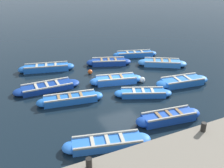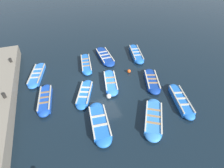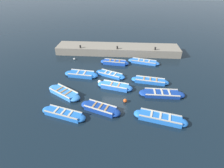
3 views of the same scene
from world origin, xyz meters
TOP-DOWN VIEW (x-y plane):
  - ground_plane at (0.00, 0.00)m, footprint 120.00×120.00m
  - boat_bow_out at (-0.69, -0.12)m, footprint 1.51×3.31m
  - boat_broadside at (4.16, 0.19)m, footprint 1.12×3.28m
  - boat_outer_right at (-3.78, 0.80)m, footprint 1.86×3.30m
  - boat_alongside at (4.64, -3.13)m, footprint 1.61×3.65m
  - boat_centre at (-1.52, -4.13)m, footprint 1.04×3.82m
  - boat_tucked at (0.48, -3.37)m, footprint 1.25×3.56m
  - boat_inner_gap at (-1.98, 4.14)m, footprint 2.57×3.40m
  - boat_outer_left at (-4.52, -3.51)m, footprint 1.62×3.79m
  - boat_far_corner at (1.22, 3.36)m, footprint 1.31×3.48m
  - boat_mid_row at (-4.55, 3.39)m, footprint 1.61×3.55m
  - boat_near_quay at (1.47, 0.46)m, footprint 1.92×3.19m
  - quay_wall at (7.46, 0.00)m, footprint 2.75×15.36m
  - bollard_north at (6.43, -4.54)m, footprint 0.20×0.20m
  - bollard_mid_north at (6.43, 0.00)m, footprint 0.20×0.20m
  - bollard_mid_south at (6.43, 4.54)m, footprint 0.20×0.20m
  - buoy_orange_near at (-2.67, -1.06)m, footprint 0.31×0.31m
  - buoy_yellow_far at (4.94, 5.02)m, footprint 0.24×0.24m
  - buoy_white_drifting at (-0.05, 1.34)m, footprint 0.35×0.35m

SIDE VIEW (x-z plane):
  - ground_plane at x=0.00m, z-range 0.00..0.00m
  - buoy_yellow_far at x=4.94m, z-range 0.00..0.24m
  - boat_near_quay at x=1.47m, z-range -0.03..0.33m
  - buoy_orange_near at x=-2.67m, z-range 0.00..0.31m
  - boat_centre at x=-1.52m, z-range -0.03..0.35m
  - boat_alongside at x=4.64m, z-range -0.03..0.34m
  - buoy_white_drifting at x=-0.05m, z-range 0.00..0.35m
  - boat_tucked at x=0.48m, z-range -0.03..0.38m
  - boat_mid_row at x=-4.55m, z-range -0.03..0.38m
  - boat_inner_gap at x=-1.98m, z-range -0.03..0.40m
  - boat_outer_right at x=-3.78m, z-range -0.03..0.40m
  - boat_bow_out at x=-0.69m, z-range -0.03..0.41m
  - boat_far_corner at x=1.22m, z-range -0.03..0.41m
  - boat_outer_left at x=-4.52m, z-range -0.03..0.42m
  - boat_broadside at x=4.16m, z-range -0.03..0.42m
  - quay_wall at x=7.46m, z-range 0.00..0.93m
  - bollard_north at x=6.43m, z-range 0.93..1.28m
  - bollard_mid_north at x=6.43m, z-range 0.93..1.28m
  - bollard_mid_south at x=6.43m, z-range 0.93..1.28m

